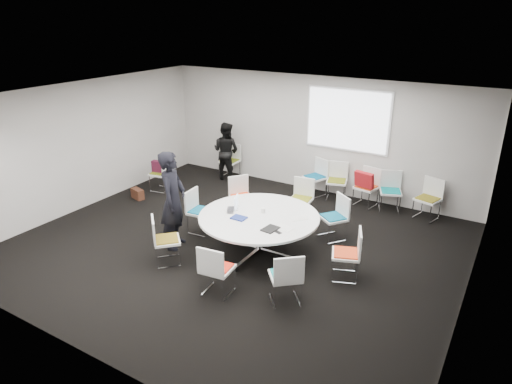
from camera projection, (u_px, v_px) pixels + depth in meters
The scene contains 31 objects.
room_shell at pixel (239, 177), 8.17m from camera, with size 8.08×7.08×2.88m.
conference_table at pixel (259, 225), 8.31m from camera, with size 2.19×2.19×0.73m.
projection_screen at pixel (347, 120), 10.43m from camera, with size 1.90×0.03×1.35m, color white.
chair_ring_a at pixel (346, 263), 7.57m from camera, with size 0.58×0.59×0.88m.
chair_ring_b at pixel (333, 226), 8.90m from camera, with size 0.64×0.63×0.88m.
chair_ring_c at pixel (300, 207), 9.74m from camera, with size 0.50×0.49×0.88m.
chair_ring_d at pixel (242, 205), 9.86m from camera, with size 0.63×0.63×0.88m.
chair_ring_e at pixel (201, 219), 9.17m from camera, with size 0.48×0.50×0.88m.
chair_ring_f at pixel (167, 249), 8.03m from camera, with size 0.64×0.64×0.88m.
chair_ring_g at pixel (217, 278), 7.14m from camera, with size 0.51×0.50×0.88m.
chair_ring_h at pixel (285, 286), 6.93m from camera, with size 0.64×0.64×0.88m.
chair_back_a at pixel (315, 184), 11.05m from camera, with size 0.60×0.59×0.88m.
chair_back_b at pixel (336, 188), 10.79m from camera, with size 0.56×0.55×0.88m.
chair_back_c at pixel (366, 194), 10.43m from camera, with size 0.54×0.53×0.88m.
chair_back_d at pixel (390, 199), 10.18m from camera, with size 0.59×0.58×0.88m.
chair_back_e at pixel (427, 207), 9.76m from camera, with size 0.57×0.56×0.88m.
chair_spare_left at pixel (162, 180), 11.32m from camera, with size 0.52×0.53×0.88m.
chair_person_back at pixel (230, 167), 12.24m from camera, with size 0.46×0.45×0.88m.
person_main at pixel (173, 200), 8.39m from camera, with size 0.68×0.45×1.87m, color black.
person_back at pixel (226, 151), 11.93m from camera, with size 0.74×0.58×1.53m, color black.
laptop at pixel (233, 210), 8.45m from camera, with size 0.31×0.20×0.02m, color #333338.
laptop_lid at pixel (236, 202), 8.51m from camera, with size 0.30×0.02×0.22m, color silver.
notebook_black at pixel (270, 229), 7.71m from camera, with size 0.22×0.30×0.02m, color black.
tablet_folio at pixel (239, 218), 8.12m from camera, with size 0.26×0.20×0.03m, color navy.
papers_right at pixel (298, 218), 8.14m from camera, with size 0.30×0.21×0.00m, color silver.
papers_front at pixel (284, 228), 7.77m from camera, with size 0.30×0.21×0.00m, color white.
cup at pixel (263, 210), 8.35m from camera, with size 0.08×0.08×0.09m, color white.
phone at pixel (278, 232), 7.62m from camera, with size 0.14×0.07×0.01m, color black.
maroon_bag at pixel (160, 167), 11.20m from camera, with size 0.40×0.14×0.28m, color #4C1429.
brown_bag at pixel (137, 194), 10.87m from camera, with size 0.36×0.16×0.24m, color #402014.
red_jacket at pixel (364, 180), 10.09m from camera, with size 0.44×0.10×0.35m, color #AC151A.
Camera 1 is at (4.31, -6.45, 4.16)m, focal length 32.00 mm.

